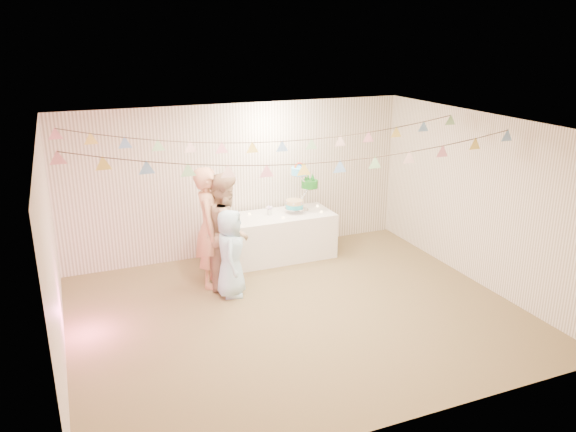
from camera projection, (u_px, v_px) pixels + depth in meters
name	position (u px, v px, depth m)	size (l,w,h in m)	color
floor	(297.00, 313.00, 7.78)	(6.00, 6.00, 0.00)	brown
ceiling	(298.00, 126.00, 6.96)	(6.00, 6.00, 0.00)	white
back_wall	(239.00, 180.00, 9.57)	(6.00, 6.00, 0.00)	white
front_wall	(404.00, 307.00, 5.17)	(6.00, 6.00, 0.00)	white
left_wall	(51.00, 258.00, 6.29)	(5.00, 5.00, 0.00)	white
right_wall	(480.00, 200.00, 8.45)	(5.00, 5.00, 0.00)	white
table	(273.00, 237.00, 9.55)	(2.06, 0.82, 0.77)	white
cake_stand	(302.00, 190.00, 9.55)	(0.72, 0.42, 0.80)	silver
cake_bottom	(295.00, 209.00, 9.55)	(0.31, 0.31, 0.15)	#2AB3C7
cake_middle	(309.00, 190.00, 9.71)	(0.27, 0.27, 0.22)	#1B7E21
cake_top_tier	(299.00, 177.00, 9.43)	(0.25, 0.25, 0.19)	#4FBDF8
platter	(242.00, 221.00, 9.19)	(0.36, 0.36, 0.02)	white
posy	(269.00, 212.00, 9.44)	(0.14, 0.14, 0.16)	white
person_adult_a	(210.00, 227.00, 8.40)	(0.67, 0.44, 1.85)	tan
person_adult_b	(226.00, 230.00, 8.42)	(0.85, 0.67, 1.76)	tan
person_child	(230.00, 253.00, 8.13)	(0.64, 0.42, 1.32)	#B4E2FF
bunting_back	(267.00, 132.00, 8.01)	(5.60, 1.10, 0.40)	pink
bunting_front	(304.00, 151.00, 6.87)	(5.60, 0.90, 0.36)	#72A5E5
tealight_0	(230.00, 223.00, 9.01)	(0.04, 0.04, 0.03)	#FFD88C
tealight_1	(250.00, 214.00, 9.46)	(0.04, 0.04, 0.03)	#FFD88C
tealight_2	(283.00, 218.00, 9.27)	(0.04, 0.04, 0.03)	#FFD88C
tealight_3	(287.00, 208.00, 9.75)	(0.04, 0.04, 0.03)	#FFD88C
tealight_4	(321.00, 212.00, 9.56)	(0.04, 0.04, 0.03)	#FFD88C
tealight_5	(317.00, 206.00, 9.88)	(0.04, 0.04, 0.03)	#FFD88C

